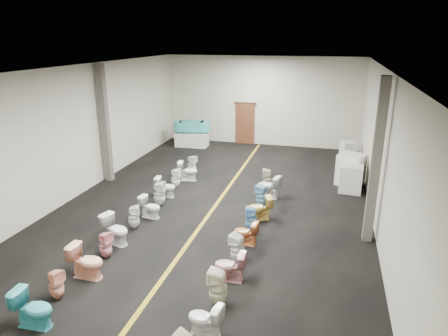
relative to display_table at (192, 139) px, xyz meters
The scene contains 39 objects.
floor 7.43m from the display_table, 63.53° to the right, with size 16.00×16.00×0.00m, color black.
ceiling 8.50m from the display_table, 63.53° to the right, with size 16.00×16.00×0.00m, color black.
wall_back 4.04m from the display_table, 22.26° to the left, with size 10.00×10.00×0.00m, color #BDBAA1.
wall_front 15.13m from the display_table, 77.27° to the right, with size 10.00×10.00×0.00m, color #BDBAA1.
wall_left 7.11m from the display_table, 104.28° to the right, with size 16.00×16.00×0.00m, color #BDBAA1.
wall_right 10.81m from the display_table, 38.66° to the right, with size 16.00×16.00×0.00m, color #BDBAA1.
aisle_stripe 7.43m from the display_table, 63.53° to the right, with size 0.12×15.60×0.01m, color olive.
back_door 2.91m from the display_table, 27.29° to the left, with size 1.00×0.10×2.10m, color #562D19.
door_frame 3.33m from the display_table, 27.47° to the left, with size 1.15×0.08×0.10m, color #331C11.
column_left 6.13m from the display_table, 104.32° to the right, with size 0.25×0.25×4.50m, color #59544C.
column_right 11.61m from the display_table, 45.31° to the right, with size 0.25×0.25×4.50m, color #59544C.
display_table is the anchor object (origin of this frame).
bathtub 0.71m from the display_table, 90.00° to the left, with size 1.83×0.91×0.55m.
appliance_crate_a 8.91m from the display_table, 30.07° to the right, with size 0.78×0.78×1.00m, color silver.
appliance_crate_b 8.55m from the display_table, 25.63° to the right, with size 0.87×0.87×1.20m, color white.
appliance_crate_c 8.06m from the display_table, 16.91° to the right, with size 0.74×0.74×0.84m, color white.
appliance_crate_d 7.73m from the display_table, ahead, with size 0.63×0.63×0.90m, color beige.
toilet_left_0 13.64m from the display_table, 83.47° to the right, with size 0.45×0.79×0.80m, color teal.
toilet_left_1 12.76m from the display_table, 83.68° to the right, with size 0.31×0.32×0.70m, color #F6AE8B.
toilet_left_2 11.91m from the display_table, 82.36° to the right, with size 0.47×0.82×0.83m, color #FFB595.
toilet_left_3 11.01m from the display_table, 82.03° to the right, with size 0.32×0.33×0.72m, color pink.
toilet_left_4 10.27m from the display_table, 82.12° to the right, with size 0.46×0.81×0.83m, color silver.
toilet_left_5 9.35m from the display_table, 80.98° to the right, with size 0.33×0.33×0.73m, color silver.
toilet_left_6 8.56m from the display_table, 79.18° to the right, with size 0.39×0.69×0.70m, color white.
toilet_left_7 7.63m from the display_table, 78.65° to the right, with size 0.38×0.39×0.85m, color silver.
toilet_left_8 6.84m from the display_table, 78.27° to the right, with size 0.41×0.71×0.73m, color white.
toilet_left_9 5.94m from the display_table, 76.37° to the right, with size 0.34×0.34×0.75m, color white.
toilet_left_10 5.14m from the display_table, 72.27° to the right, with size 0.43×0.76×0.77m, color white.
toilet_left_11 4.31m from the display_table, 70.53° to the right, with size 0.35×0.35×0.77m, color white.
toilet_right_1 13.79m from the display_table, 69.47° to the right, with size 0.39×0.68×0.70m, color white.
toilet_right_2 12.93m from the display_table, 68.06° to the right, with size 0.38×0.39×0.85m, color beige.
toilet_right_3 12.07m from the display_table, 66.32° to the right, with size 0.41×0.72×0.74m, color #D18C90.
toilet_right_4 11.36m from the display_table, 64.78° to the right, with size 0.35×0.36×0.79m, color silver.
toilet_right_5 10.47m from the display_table, 62.46° to the right, with size 0.38×0.66×0.68m, color #CB753D.
toilet_right_6 9.75m from the display_table, 60.29° to the right, with size 0.34×0.35×0.75m, color #699DCC.
toilet_right_7 9.11m from the display_table, 57.28° to the right, with size 0.43×0.75×0.76m, color gold.
toilet_right_8 8.28m from the display_table, 54.37° to the right, with size 0.35×0.36×0.79m, color #71AACD.
toilet_right_9 7.61m from the display_table, 49.78° to the right, with size 0.46×0.81×0.83m, color silver.
toilet_right_10 6.90m from the display_table, 46.68° to the right, with size 0.35×0.36×0.78m, color beige.
Camera 1 is at (3.50, -12.19, 5.42)m, focal length 32.00 mm.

